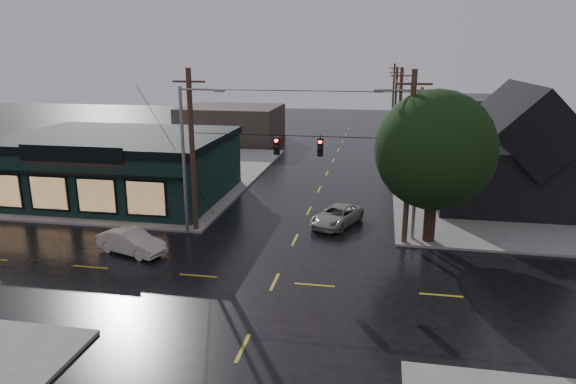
% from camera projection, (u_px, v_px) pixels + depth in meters
% --- Properties ---
extents(ground_plane, '(160.00, 160.00, 0.00)m').
position_uv_depth(ground_plane, '(275.00, 282.00, 25.50)').
color(ground_plane, black).
extents(sidewalk_nw, '(28.00, 28.00, 0.15)m').
position_uv_depth(sidewalk_nw, '(109.00, 173.00, 47.94)').
color(sidewalk_nw, slate).
rests_on(sidewalk_nw, ground).
extents(sidewalk_ne, '(28.00, 28.00, 0.15)m').
position_uv_depth(sidewalk_ne, '(571.00, 194.00, 40.96)').
color(sidewalk_ne, slate).
rests_on(sidewalk_ne, ground).
extents(pizza_shop, '(16.30, 12.34, 4.90)m').
position_uv_depth(pizza_shop, '(119.00, 165.00, 39.72)').
color(pizza_shop, black).
rests_on(pizza_shop, ground).
extents(ne_building, '(12.60, 11.60, 8.75)m').
position_uv_depth(ne_building, '(520.00, 144.00, 37.82)').
color(ne_building, black).
rests_on(ne_building, ground).
extents(corner_tree, '(6.93, 6.93, 8.95)m').
position_uv_depth(corner_tree, '(435.00, 150.00, 29.27)').
color(corner_tree, black).
rests_on(corner_tree, ground).
extents(utility_pole_nw, '(2.00, 0.32, 10.15)m').
position_uv_depth(utility_pole_nw, '(196.00, 231.00, 32.80)').
color(utility_pole_nw, '#332417').
rests_on(utility_pole_nw, ground).
extents(utility_pole_ne, '(2.00, 0.32, 10.15)m').
position_uv_depth(utility_pole_ne, '(404.00, 244.00, 30.53)').
color(utility_pole_ne, '#332417').
rests_on(utility_pole_ne, ground).
extents(utility_pole_far_a, '(2.00, 0.32, 9.65)m').
position_uv_depth(utility_pole_far_a, '(397.00, 167.00, 50.92)').
color(utility_pole_far_a, '#332417').
rests_on(utility_pole_far_a, ground).
extents(utility_pole_far_b, '(2.00, 0.32, 9.15)m').
position_uv_depth(utility_pole_far_b, '(394.00, 136.00, 69.89)').
color(utility_pole_far_b, '#332417').
rests_on(utility_pole_far_b, ground).
extents(utility_pole_far_c, '(2.00, 0.32, 9.15)m').
position_uv_depth(utility_pole_far_c, '(392.00, 118.00, 88.86)').
color(utility_pole_far_c, '#332417').
rests_on(utility_pole_far_c, ground).
extents(span_signal_assembly, '(13.00, 0.48, 1.23)m').
position_uv_depth(span_signal_assembly, '(298.00, 146.00, 30.14)').
color(span_signal_assembly, black).
rests_on(span_signal_assembly, ground).
extents(streetlight_nw, '(5.40, 0.30, 9.15)m').
position_uv_depth(streetlight_nw, '(188.00, 234.00, 32.19)').
color(streetlight_nw, gray).
rests_on(streetlight_nw, ground).
extents(streetlight_ne, '(5.40, 0.30, 9.15)m').
position_uv_depth(streetlight_ne, '(412.00, 240.00, 31.11)').
color(streetlight_ne, gray).
rests_on(streetlight_ne, ground).
extents(bg_building_west, '(12.00, 10.00, 4.40)m').
position_uv_depth(bg_building_west, '(232.00, 124.00, 65.30)').
color(bg_building_west, '#41372F').
rests_on(bg_building_west, ground).
extents(bg_building_east, '(14.00, 12.00, 5.60)m').
position_uv_depth(bg_building_east, '(472.00, 119.00, 64.65)').
color(bg_building_east, '#26262B').
rests_on(bg_building_east, ground).
extents(sedan_cream, '(4.38, 2.67, 1.36)m').
position_uv_depth(sedan_cream, '(132.00, 242.00, 28.96)').
color(sedan_cream, beige).
rests_on(sedan_cream, ground).
extents(suv_silver, '(3.65, 5.00, 1.26)m').
position_uv_depth(suv_silver, '(337.00, 216.00, 33.71)').
color(suv_silver, '#A19D94').
rests_on(suv_silver, ground).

